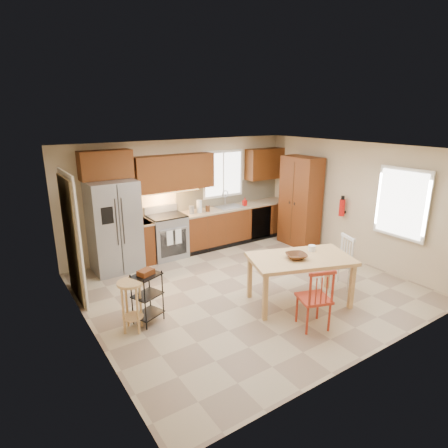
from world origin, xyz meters
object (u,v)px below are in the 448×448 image
refrigerator (114,226)px  chair_red (314,297)px  range_stove (167,237)px  chair_white (336,263)px  pantry (300,202)px  fire_extinguisher (342,208)px  table_bowl (296,259)px  bar_stool (132,306)px  dining_table (299,280)px  utility_cart (148,298)px  table_jar (312,249)px  soap_bottle (245,202)px

refrigerator → chair_red: refrigerator is taller
refrigerator → range_stove: 1.24m
chair_red → chair_white: (1.30, 0.70, 0.00)m
pantry → fire_extinguisher: size_ratio=5.83×
chair_red → pantry: bearing=68.4°
chair_red → table_bowl: 0.77m
bar_stool → dining_table: bearing=-5.1°
dining_table → utility_cart: (-2.33, 0.82, 0.01)m
fire_extinguisher → table_jar: bearing=-153.0°
pantry → chair_white: size_ratio=2.18×
refrigerator → chair_white: size_ratio=1.89×
pantry → dining_table: 3.02m
soap_bottle → chair_red: soap_bottle is taller
chair_white → table_bowl: size_ratio=2.90×
chair_white → dining_table: bearing=112.3°
pantry → table_bowl: size_ratio=6.33×
table_bowl → refrigerator: bearing=123.0°
refrigerator → table_bowl: refrigerator is taller
refrigerator → chair_red: size_ratio=1.89×
pantry → chair_white: bearing=-118.0°
table_bowl → chair_red: bearing=-110.9°
dining_table → chair_white: chair_white is taller
soap_bottle → chair_white: 3.01m
utility_cart → chair_white: bearing=-35.5°
table_bowl → table_jar: 0.47m
dining_table → bar_stool: size_ratio=2.11×
refrigerator → soap_bottle: refrigerator is taller
range_stove → fire_extinguisher: bearing=-32.6°
soap_bottle → pantry: bearing=-43.5°
range_stove → table_bowl: bearing=-75.0°
refrigerator → soap_bottle: size_ratio=9.53×
refrigerator → chair_red: bearing=-64.9°
soap_bottle → pantry: pantry is taller
refrigerator → dining_table: (2.08, -3.04, -0.51)m
refrigerator → fire_extinguisher: 4.76m
refrigerator → bar_stool: bearing=-102.9°
pantry → chair_white: 2.41m
fire_extinguisher → utility_cart: (-4.58, -0.25, -0.69)m
soap_bottle → utility_cart: size_ratio=0.23×
dining_table → fire_extinguisher: bearing=44.7°
dining_table → chair_red: (-0.35, -0.65, 0.08)m
chair_white → table_bowl: bearing=112.0°
range_stove → table_bowl: range_stove is taller
fire_extinguisher → bar_stool: 4.92m
chair_red → bar_stool: (-2.26, 1.38, -0.09)m
refrigerator → chair_white: refrigerator is taller
dining_table → utility_cart: bearing=-180.0°
fire_extinguisher → pantry: bearing=100.8°
range_stove → utility_cart: size_ratio=1.13×
soap_bottle → table_jar: soap_bottle is taller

